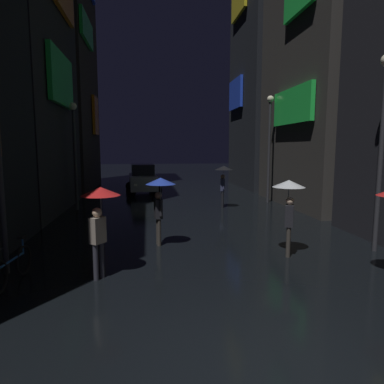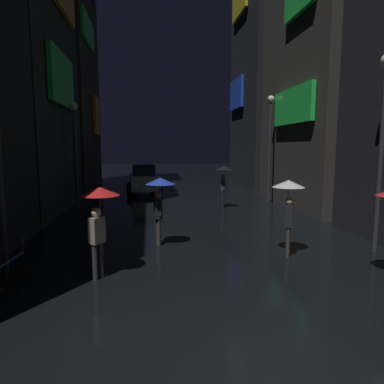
{
  "view_description": "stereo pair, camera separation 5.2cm",
  "coord_description": "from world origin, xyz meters",
  "px_view_note": "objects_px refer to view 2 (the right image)",
  "views": [
    {
      "loc": [
        -1.6,
        -4.01,
        3.01
      ],
      "look_at": [
        0.0,
        8.08,
        1.43
      ],
      "focal_mm": 32.0,
      "sensor_mm": 36.0,
      "label": 1
    },
    {
      "loc": [
        -1.55,
        -4.02,
        3.01
      ],
      "look_at": [
        0.0,
        8.08,
        1.43
      ],
      "focal_mm": 32.0,
      "sensor_mm": 36.0,
      "label": 2
    }
  ],
  "objects_px": {
    "pedestrian_foreground_left_clear": "(289,196)",
    "pedestrian_midstreet_centre_black": "(224,175)",
    "bicycle_parked_at_storefront": "(12,266)",
    "streetlamp_right_near": "(383,131)",
    "streetlamp_right_far": "(270,137)",
    "pedestrian_far_right_red": "(99,207)",
    "streetlamp_left_far": "(75,143)",
    "car_distant": "(143,179)",
    "pedestrian_near_crossing_blue": "(160,192)"
  },
  "relations": [
    {
      "from": "pedestrian_foreground_left_clear",
      "to": "pedestrian_near_crossing_blue",
      "type": "xyz_separation_m",
      "value": [
        -3.52,
        1.33,
        0.0
      ]
    },
    {
      "from": "pedestrian_midstreet_centre_black",
      "to": "streetlamp_left_far",
      "type": "xyz_separation_m",
      "value": [
        -7.18,
        0.42,
        1.57
      ]
    },
    {
      "from": "pedestrian_midstreet_centre_black",
      "to": "pedestrian_far_right_red",
      "type": "distance_m",
      "value": 9.98
    },
    {
      "from": "pedestrian_foreground_left_clear",
      "to": "bicycle_parked_at_storefront",
      "type": "height_order",
      "value": "pedestrian_foreground_left_clear"
    },
    {
      "from": "car_distant",
      "to": "streetlamp_left_far",
      "type": "bearing_deg",
      "value": -118.19
    },
    {
      "from": "streetlamp_right_near",
      "to": "streetlamp_right_far",
      "type": "height_order",
      "value": "streetlamp_right_far"
    },
    {
      "from": "pedestrian_midstreet_centre_black",
      "to": "bicycle_parked_at_storefront",
      "type": "relative_size",
      "value": 1.17
    },
    {
      "from": "pedestrian_midstreet_centre_black",
      "to": "streetlamp_right_far",
      "type": "xyz_separation_m",
      "value": [
        2.82,
        1.36,
        1.91
      ]
    },
    {
      "from": "pedestrian_far_right_red",
      "to": "streetlamp_right_far",
      "type": "bearing_deg",
      "value": 52.65
    },
    {
      "from": "car_distant",
      "to": "bicycle_parked_at_storefront",
      "type": "bearing_deg",
      "value": -100.2
    },
    {
      "from": "pedestrian_far_right_red",
      "to": "streetlamp_right_near",
      "type": "relative_size",
      "value": 0.38
    },
    {
      "from": "streetlamp_right_near",
      "to": "streetlamp_right_far",
      "type": "distance_m",
      "value": 9.02
    },
    {
      "from": "pedestrian_foreground_left_clear",
      "to": "bicycle_parked_at_storefront",
      "type": "xyz_separation_m",
      "value": [
        -6.89,
        -1.18,
        -1.28
      ]
    },
    {
      "from": "pedestrian_midstreet_centre_black",
      "to": "bicycle_parked_at_storefront",
      "type": "xyz_separation_m",
      "value": [
        -6.78,
        -8.86,
        -1.28
      ]
    },
    {
      "from": "streetlamp_right_near",
      "to": "streetlamp_right_far",
      "type": "xyz_separation_m",
      "value": [
        0.0,
        9.02,
        0.1
      ]
    },
    {
      "from": "bicycle_parked_at_storefront",
      "to": "streetlamp_left_far",
      "type": "relative_size",
      "value": 0.35
    },
    {
      "from": "car_distant",
      "to": "streetlamp_right_far",
      "type": "height_order",
      "value": "streetlamp_right_far"
    },
    {
      "from": "pedestrian_midstreet_centre_black",
      "to": "streetlamp_right_near",
      "type": "height_order",
      "value": "streetlamp_right_near"
    },
    {
      "from": "pedestrian_far_right_red",
      "to": "streetlamp_left_far",
      "type": "distance_m",
      "value": 9.55
    },
    {
      "from": "bicycle_parked_at_storefront",
      "to": "streetlamp_right_near",
      "type": "xyz_separation_m",
      "value": [
        9.6,
        1.2,
        3.09
      ]
    },
    {
      "from": "pedestrian_far_right_red",
      "to": "streetlamp_right_near",
      "type": "xyz_separation_m",
      "value": [
        7.68,
        1.05,
        1.81
      ]
    },
    {
      "from": "pedestrian_near_crossing_blue",
      "to": "car_distant",
      "type": "distance_m",
      "value": 12.62
    },
    {
      "from": "car_distant",
      "to": "pedestrian_midstreet_centre_black",
      "type": "bearing_deg",
      "value": -56.9
    },
    {
      "from": "pedestrian_foreground_left_clear",
      "to": "pedestrian_near_crossing_blue",
      "type": "distance_m",
      "value": 3.76
    },
    {
      "from": "streetlamp_right_near",
      "to": "pedestrian_foreground_left_clear",
      "type": "bearing_deg",
      "value": -179.59
    },
    {
      "from": "pedestrian_foreground_left_clear",
      "to": "pedestrian_midstreet_centre_black",
      "type": "height_order",
      "value": "same"
    },
    {
      "from": "car_distant",
      "to": "pedestrian_foreground_left_clear",
      "type": "bearing_deg",
      "value": -73.29
    },
    {
      "from": "pedestrian_midstreet_centre_black",
      "to": "streetlamp_right_near",
      "type": "bearing_deg",
      "value": -69.81
    },
    {
      "from": "bicycle_parked_at_storefront",
      "to": "streetlamp_right_far",
      "type": "bearing_deg",
      "value": 46.8
    },
    {
      "from": "car_distant",
      "to": "pedestrian_near_crossing_blue",
      "type": "bearing_deg",
      "value": -86.99
    },
    {
      "from": "streetlamp_right_near",
      "to": "streetlamp_left_far",
      "type": "xyz_separation_m",
      "value": [
        -10.0,
        8.08,
        -0.24
      ]
    },
    {
      "from": "streetlamp_left_far",
      "to": "streetlamp_right_far",
      "type": "distance_m",
      "value": 10.05
    },
    {
      "from": "pedestrian_midstreet_centre_black",
      "to": "streetlamp_left_far",
      "type": "bearing_deg",
      "value": 176.69
    },
    {
      "from": "car_distant",
      "to": "streetlamp_right_far",
      "type": "xyz_separation_m",
      "value": [
        6.88,
        -4.88,
        2.66
      ]
    },
    {
      "from": "pedestrian_foreground_left_clear",
      "to": "streetlamp_right_near",
      "type": "relative_size",
      "value": 0.38
    },
    {
      "from": "pedestrian_near_crossing_blue",
      "to": "pedestrian_far_right_red",
      "type": "bearing_deg",
      "value": -121.81
    },
    {
      "from": "pedestrian_far_right_red",
      "to": "bicycle_parked_at_storefront",
      "type": "height_order",
      "value": "pedestrian_far_right_red"
    },
    {
      "from": "bicycle_parked_at_storefront",
      "to": "pedestrian_foreground_left_clear",
      "type": "bearing_deg",
      "value": 9.7
    },
    {
      "from": "pedestrian_midstreet_centre_black",
      "to": "bicycle_parked_at_storefront",
      "type": "distance_m",
      "value": 11.23
    },
    {
      "from": "pedestrian_foreground_left_clear",
      "to": "streetlamp_right_far",
      "type": "height_order",
      "value": "streetlamp_right_far"
    },
    {
      "from": "pedestrian_near_crossing_blue",
      "to": "streetlamp_right_near",
      "type": "relative_size",
      "value": 0.38
    },
    {
      "from": "bicycle_parked_at_storefront",
      "to": "pedestrian_near_crossing_blue",
      "type": "bearing_deg",
      "value": 36.64
    },
    {
      "from": "bicycle_parked_at_storefront",
      "to": "streetlamp_right_far",
      "type": "relative_size",
      "value": 0.31
    },
    {
      "from": "streetlamp_right_near",
      "to": "pedestrian_near_crossing_blue",
      "type": "bearing_deg",
      "value": 168.07
    },
    {
      "from": "car_distant",
      "to": "streetlamp_right_far",
      "type": "distance_m",
      "value": 8.84
    },
    {
      "from": "pedestrian_near_crossing_blue",
      "to": "streetlamp_left_far",
      "type": "distance_m",
      "value": 7.91
    },
    {
      "from": "car_distant",
      "to": "streetlamp_right_far",
      "type": "relative_size",
      "value": 0.74
    },
    {
      "from": "pedestrian_foreground_left_clear",
      "to": "bicycle_parked_at_storefront",
      "type": "distance_m",
      "value": 7.11
    },
    {
      "from": "pedestrian_near_crossing_blue",
      "to": "streetlamp_right_far",
      "type": "xyz_separation_m",
      "value": [
        6.22,
        7.71,
        1.91
      ]
    },
    {
      "from": "streetlamp_right_far",
      "to": "pedestrian_far_right_red",
      "type": "bearing_deg",
      "value": -127.35
    }
  ]
}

